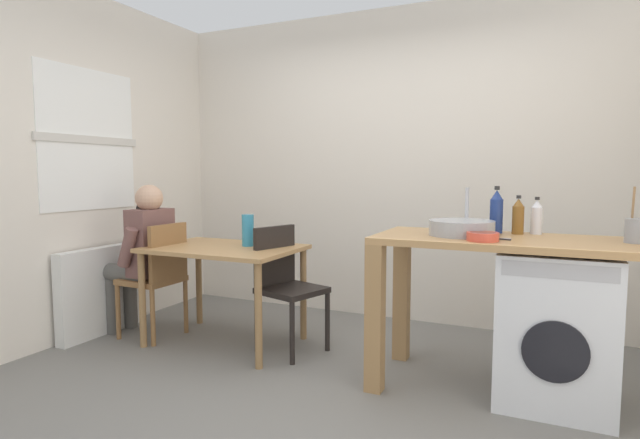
{
  "coord_description": "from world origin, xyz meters",
  "views": [
    {
      "loc": [
        1.23,
        -2.59,
        1.29
      ],
      "look_at": [
        -0.16,
        0.45,
        0.98
      ],
      "focal_mm": 28.44,
      "sensor_mm": 36.0,
      "label": 1
    }
  ],
  "objects_px": {
    "washing_machine": "(555,327)",
    "utensil_crock": "(636,230)",
    "dining_table": "(224,259)",
    "chair_opposite": "(285,281)",
    "chair_person_seat": "(159,274)",
    "bottle_squat_brown": "(518,217)",
    "bottle_clear_small": "(537,217)",
    "seated_person": "(143,251)",
    "mixing_bowl": "(483,236)",
    "vase": "(248,230)",
    "bottle_tall_green": "(496,212)"
  },
  "relations": [
    {
      "from": "chair_opposite",
      "to": "utensil_crock",
      "type": "bearing_deg",
      "value": 105.55
    },
    {
      "from": "chair_person_seat",
      "to": "seated_person",
      "type": "relative_size",
      "value": 0.75
    },
    {
      "from": "bottle_clear_small",
      "to": "mixing_bowl",
      "type": "xyz_separation_m",
      "value": [
        -0.26,
        -0.46,
        -0.08
      ]
    },
    {
      "from": "dining_table",
      "to": "chair_opposite",
      "type": "relative_size",
      "value": 1.22
    },
    {
      "from": "vase",
      "to": "chair_person_seat",
      "type": "bearing_deg",
      "value": -163.77
    },
    {
      "from": "chair_opposite",
      "to": "bottle_clear_small",
      "type": "relative_size",
      "value": 3.98
    },
    {
      "from": "dining_table",
      "to": "bottle_clear_small",
      "type": "height_order",
      "value": "bottle_clear_small"
    },
    {
      "from": "bottle_tall_green",
      "to": "vase",
      "type": "height_order",
      "value": "bottle_tall_green"
    },
    {
      "from": "dining_table",
      "to": "chair_person_seat",
      "type": "bearing_deg",
      "value": -169.36
    },
    {
      "from": "chair_opposite",
      "to": "bottle_tall_green",
      "type": "bearing_deg",
      "value": 111.07
    },
    {
      "from": "washing_machine",
      "to": "mixing_bowl",
      "type": "height_order",
      "value": "mixing_bowl"
    },
    {
      "from": "bottle_squat_brown",
      "to": "utensil_crock",
      "type": "relative_size",
      "value": 0.79
    },
    {
      "from": "mixing_bowl",
      "to": "vase",
      "type": "relative_size",
      "value": 0.72
    },
    {
      "from": "chair_opposite",
      "to": "bottle_squat_brown",
      "type": "relative_size",
      "value": 3.82
    },
    {
      "from": "seated_person",
      "to": "bottle_squat_brown",
      "type": "relative_size",
      "value": 5.09
    },
    {
      "from": "vase",
      "to": "mixing_bowl",
      "type": "bearing_deg",
      "value": -11.34
    },
    {
      "from": "bottle_clear_small",
      "to": "mixing_bowl",
      "type": "relative_size",
      "value": 1.31
    },
    {
      "from": "bottle_squat_brown",
      "to": "vase",
      "type": "bearing_deg",
      "value": -178.17
    },
    {
      "from": "chair_person_seat",
      "to": "bottle_squat_brown",
      "type": "height_order",
      "value": "bottle_squat_brown"
    },
    {
      "from": "dining_table",
      "to": "mixing_bowl",
      "type": "distance_m",
      "value": 1.93
    },
    {
      "from": "bottle_tall_green",
      "to": "bottle_clear_small",
      "type": "relative_size",
      "value": 1.28
    },
    {
      "from": "chair_opposite",
      "to": "seated_person",
      "type": "xyz_separation_m",
      "value": [
        -1.19,
        -0.17,
        0.16
      ]
    },
    {
      "from": "dining_table",
      "to": "chair_person_seat",
      "type": "xyz_separation_m",
      "value": [
        -0.55,
        -0.1,
        -0.14
      ]
    },
    {
      "from": "seated_person",
      "to": "bottle_tall_green",
      "type": "xyz_separation_m",
      "value": [
        2.62,
        0.26,
        0.38
      ]
    },
    {
      "from": "seated_person",
      "to": "vase",
      "type": "distance_m",
      "value": 0.9
    },
    {
      "from": "dining_table",
      "to": "vase",
      "type": "height_order",
      "value": "vase"
    },
    {
      "from": "seated_person",
      "to": "dining_table",
      "type": "bearing_deg",
      "value": -80.28
    },
    {
      "from": "chair_opposite",
      "to": "utensil_crock",
      "type": "distance_m",
      "value": 2.21
    },
    {
      "from": "chair_person_seat",
      "to": "washing_machine",
      "type": "distance_m",
      "value": 2.81
    },
    {
      "from": "bottle_squat_brown",
      "to": "utensil_crock",
      "type": "bearing_deg",
      "value": -14.97
    },
    {
      "from": "bottle_squat_brown",
      "to": "utensil_crock",
      "type": "distance_m",
      "value": 0.62
    },
    {
      "from": "bottle_clear_small",
      "to": "utensil_crock",
      "type": "xyz_separation_m",
      "value": [
        0.49,
        -0.21,
        -0.03
      ]
    },
    {
      "from": "dining_table",
      "to": "chair_opposite",
      "type": "height_order",
      "value": "chair_opposite"
    },
    {
      "from": "chair_opposite",
      "to": "bottle_squat_brown",
      "type": "xyz_separation_m",
      "value": [
        1.56,
        0.09,
        0.52
      ]
    },
    {
      "from": "washing_machine",
      "to": "utensil_crock",
      "type": "relative_size",
      "value": 2.87
    },
    {
      "from": "seated_person",
      "to": "bottle_tall_green",
      "type": "bearing_deg",
      "value": -82.43
    },
    {
      "from": "utensil_crock",
      "to": "mixing_bowl",
      "type": "bearing_deg",
      "value": -161.51
    },
    {
      "from": "utensil_crock",
      "to": "vase",
      "type": "distance_m",
      "value": 2.49
    },
    {
      "from": "vase",
      "to": "bottle_clear_small",
      "type": "bearing_deg",
      "value": 3.14
    },
    {
      "from": "dining_table",
      "to": "chair_opposite",
      "type": "bearing_deg",
      "value": 8.58
    },
    {
      "from": "seated_person",
      "to": "bottle_tall_green",
      "type": "relative_size",
      "value": 4.14
    },
    {
      "from": "washing_machine",
      "to": "chair_person_seat",
      "type": "bearing_deg",
      "value": -178.94
    },
    {
      "from": "bottle_tall_green",
      "to": "utensil_crock",
      "type": "distance_m",
      "value": 0.74
    },
    {
      "from": "bottle_squat_brown",
      "to": "washing_machine",
      "type": "bearing_deg",
      "value": -43.04
    },
    {
      "from": "chair_person_seat",
      "to": "bottle_squat_brown",
      "type": "xyz_separation_m",
      "value": [
        2.59,
        0.26,
        0.52
      ]
    },
    {
      "from": "chair_opposite",
      "to": "dining_table",
      "type": "bearing_deg",
      "value": -63.99
    },
    {
      "from": "chair_person_seat",
      "to": "utensil_crock",
      "type": "height_order",
      "value": "utensil_crock"
    },
    {
      "from": "dining_table",
      "to": "mixing_bowl",
      "type": "height_order",
      "value": "mixing_bowl"
    },
    {
      "from": "chair_person_seat",
      "to": "mixing_bowl",
      "type": "distance_m",
      "value": 2.48
    },
    {
      "from": "seated_person",
      "to": "bottle_clear_small",
      "type": "bearing_deg",
      "value": -81.97
    }
  ]
}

